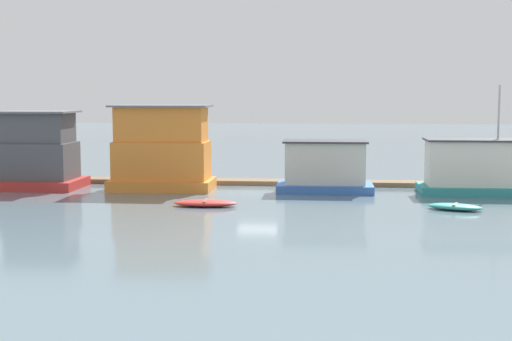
# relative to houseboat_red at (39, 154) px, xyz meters

# --- Properties ---
(ground_plane) EXTENTS (200.00, 200.00, 0.00)m
(ground_plane) POSITION_rel_houseboat_red_xyz_m (14.20, 0.00, -2.25)
(ground_plane) COLOR slate
(dock_walkway) EXTENTS (59.60, 1.65, 0.30)m
(dock_walkway) POSITION_rel_houseboat_red_xyz_m (14.20, 3.29, -2.10)
(dock_walkway) COLOR brown
(dock_walkway) RESTS_ON ground_plane
(houseboat_red) EXTENTS (5.36, 4.18, 5.00)m
(houseboat_red) POSITION_rel_houseboat_red_xyz_m (0.00, 0.00, 0.00)
(houseboat_red) COLOR red
(houseboat_red) RESTS_ON ground_plane
(houseboat_orange) EXTENTS (6.49, 3.51, 5.39)m
(houseboat_orange) POSITION_rel_houseboat_red_xyz_m (8.08, 0.02, 0.26)
(houseboat_orange) COLOR orange
(houseboat_orange) RESTS_ON ground_plane
(houseboat_blue) EXTENTS (5.94, 3.42, 3.20)m
(houseboat_blue) POSITION_rel_houseboat_red_xyz_m (18.44, 0.15, -0.78)
(houseboat_blue) COLOR #3866B7
(houseboat_blue) RESTS_ON ground_plane
(houseboat_teal) EXTENTS (6.68, 3.38, 6.62)m
(houseboat_teal) POSITION_rel_houseboat_red_xyz_m (27.54, -0.12, -0.67)
(houseboat_teal) COLOR teal
(houseboat_teal) RESTS_ON ground_plane
(dinghy_red) EXTENTS (3.51, 1.39, 0.37)m
(dinghy_red) POSITION_rel_houseboat_red_xyz_m (11.96, -6.46, -2.06)
(dinghy_red) COLOR red
(dinghy_red) RESTS_ON ground_plane
(dinghy_teal) EXTENTS (3.05, 2.04, 0.36)m
(dinghy_teal) POSITION_rel_houseboat_red_xyz_m (25.27, -6.43, -2.07)
(dinghy_teal) COLOR teal
(dinghy_teal) RESTS_ON ground_plane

